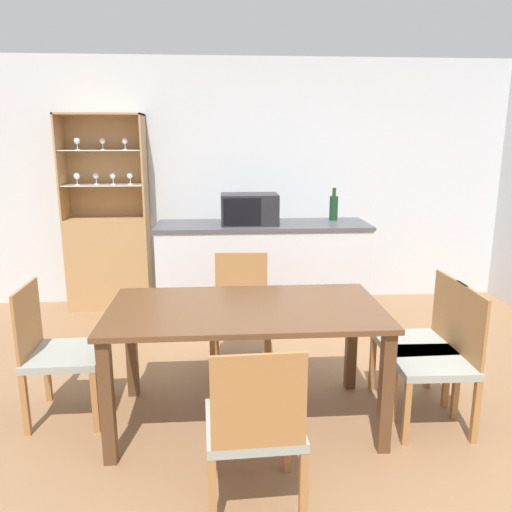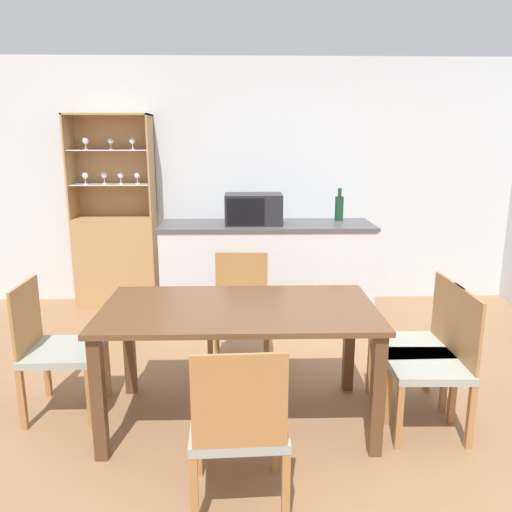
{
  "view_description": "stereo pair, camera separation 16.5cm",
  "coord_description": "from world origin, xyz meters",
  "px_view_note": "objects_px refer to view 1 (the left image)",
  "views": [
    {
      "loc": [
        -0.51,
        -2.73,
        1.73
      ],
      "look_at": [
        -0.25,
        1.01,
        0.85
      ],
      "focal_mm": 35.0,
      "sensor_mm": 36.0,
      "label": 1
    },
    {
      "loc": [
        -0.35,
        -2.74,
        1.73
      ],
      "look_at": [
        -0.25,
        1.01,
        0.85
      ],
      "focal_mm": 35.0,
      "sensor_mm": 36.0,
      "label": 2
    }
  ],
  "objects_px": {
    "dining_table": "(246,323)",
    "dining_chair_side_right_near": "(439,359)",
    "dining_chair_head_near": "(255,426)",
    "microwave": "(249,209)",
    "display_cabinet": "(109,250)",
    "dining_chair_head_far": "(241,313)",
    "dining_chair_side_right_far": "(422,342)",
    "wine_bottle": "(334,207)",
    "dining_chair_side_left_far": "(59,352)"
  },
  "relations": [
    {
      "from": "display_cabinet",
      "to": "wine_bottle",
      "type": "relative_size",
      "value": 6.26
    },
    {
      "from": "dining_chair_side_left_far",
      "to": "wine_bottle",
      "type": "height_order",
      "value": "wine_bottle"
    },
    {
      "from": "dining_chair_side_right_far",
      "to": "wine_bottle",
      "type": "relative_size",
      "value": 2.75
    },
    {
      "from": "dining_chair_head_far",
      "to": "dining_chair_head_near",
      "type": "xyz_separation_m",
      "value": [
        -0.0,
        -1.55,
        0.0
      ]
    },
    {
      "from": "wine_bottle",
      "to": "dining_chair_side_left_far",
      "type": "bearing_deg",
      "value": -139.34
    },
    {
      "from": "dining_chair_side_right_far",
      "to": "display_cabinet",
      "type": "bearing_deg",
      "value": 47.21
    },
    {
      "from": "dining_chair_side_right_near",
      "to": "microwave",
      "type": "height_order",
      "value": "microwave"
    },
    {
      "from": "microwave",
      "to": "wine_bottle",
      "type": "bearing_deg",
      "value": 12.28
    },
    {
      "from": "dining_chair_head_near",
      "to": "microwave",
      "type": "height_order",
      "value": "microwave"
    },
    {
      "from": "dining_table",
      "to": "dining_chair_head_far",
      "type": "relative_size",
      "value": 1.89
    },
    {
      "from": "dining_table",
      "to": "microwave",
      "type": "height_order",
      "value": "microwave"
    },
    {
      "from": "dining_chair_head_near",
      "to": "dining_chair_side_right_near",
      "type": "distance_m",
      "value": 1.33
    },
    {
      "from": "dining_chair_head_near",
      "to": "dining_chair_side_right_far",
      "type": "bearing_deg",
      "value": 35.53
    },
    {
      "from": "wine_bottle",
      "to": "dining_chair_head_far",
      "type": "bearing_deg",
      "value": -129.16
    },
    {
      "from": "dining_chair_head_far",
      "to": "dining_chair_side_left_far",
      "type": "xyz_separation_m",
      "value": [
        -1.16,
        -0.65,
        0.0
      ]
    },
    {
      "from": "dining_chair_head_near",
      "to": "dining_chair_side_left_far",
      "type": "bearing_deg",
      "value": 139.58
    },
    {
      "from": "dining_chair_head_near",
      "to": "dining_chair_side_left_far",
      "type": "relative_size",
      "value": 1.0
    },
    {
      "from": "dining_table",
      "to": "dining_chair_side_right_near",
      "type": "distance_m",
      "value": 1.19
    },
    {
      "from": "display_cabinet",
      "to": "dining_chair_side_left_far",
      "type": "height_order",
      "value": "display_cabinet"
    },
    {
      "from": "dining_chair_side_left_far",
      "to": "dining_chair_side_right_near",
      "type": "distance_m",
      "value": 2.34
    },
    {
      "from": "dining_chair_head_near",
      "to": "dining_chair_side_right_far",
      "type": "height_order",
      "value": "same"
    },
    {
      "from": "dining_chair_side_left_far",
      "to": "dining_chair_head_near",
      "type": "bearing_deg",
      "value": 51.31
    },
    {
      "from": "dining_table",
      "to": "dining_chair_head_near",
      "type": "xyz_separation_m",
      "value": [
        0.0,
        -0.78,
        -0.21
      ]
    },
    {
      "from": "dining_table",
      "to": "dining_chair_side_right_near",
      "type": "xyz_separation_m",
      "value": [
        1.16,
        -0.13,
        -0.21
      ]
    },
    {
      "from": "dining_chair_head_far",
      "to": "dining_chair_side_right_near",
      "type": "bearing_deg",
      "value": 145.5
    },
    {
      "from": "display_cabinet",
      "to": "dining_chair_head_far",
      "type": "height_order",
      "value": "display_cabinet"
    },
    {
      "from": "dining_table",
      "to": "microwave",
      "type": "xyz_separation_m",
      "value": [
        0.12,
        1.77,
        0.45
      ]
    },
    {
      "from": "display_cabinet",
      "to": "wine_bottle",
      "type": "height_order",
      "value": "display_cabinet"
    },
    {
      "from": "dining_chair_side_left_far",
      "to": "microwave",
      "type": "height_order",
      "value": "microwave"
    },
    {
      "from": "display_cabinet",
      "to": "dining_chair_side_left_far",
      "type": "distance_m",
      "value": 2.2
    },
    {
      "from": "dining_chair_side_right_far",
      "to": "microwave",
      "type": "xyz_separation_m",
      "value": [
        -1.04,
        1.64,
        0.66
      ]
    },
    {
      "from": "dining_table",
      "to": "dining_chair_head_near",
      "type": "bearing_deg",
      "value": -89.84
    },
    {
      "from": "microwave",
      "to": "dining_chair_head_near",
      "type": "bearing_deg",
      "value": -92.76
    },
    {
      "from": "display_cabinet",
      "to": "microwave",
      "type": "distance_m",
      "value": 1.61
    },
    {
      "from": "display_cabinet",
      "to": "dining_chair_side_right_near",
      "type": "distance_m",
      "value": 3.48
    },
    {
      "from": "dining_chair_head_far",
      "to": "dining_chair_side_left_far",
      "type": "relative_size",
      "value": 1.0
    },
    {
      "from": "microwave",
      "to": "wine_bottle",
      "type": "relative_size",
      "value": 1.67
    },
    {
      "from": "display_cabinet",
      "to": "dining_table",
      "type": "relative_size",
      "value": 1.21
    },
    {
      "from": "display_cabinet",
      "to": "dining_chair_head_near",
      "type": "distance_m",
      "value": 3.37
    },
    {
      "from": "microwave",
      "to": "dining_chair_side_right_near",
      "type": "bearing_deg",
      "value": -61.44
    },
    {
      "from": "dining_table",
      "to": "wine_bottle",
      "type": "relative_size",
      "value": 5.19
    },
    {
      "from": "dining_chair_head_near",
      "to": "microwave",
      "type": "xyz_separation_m",
      "value": [
        0.12,
        2.55,
        0.66
      ]
    },
    {
      "from": "dining_chair_side_right_near",
      "to": "dining_table",
      "type": "bearing_deg",
      "value": 84.95
    },
    {
      "from": "dining_chair_side_left_far",
      "to": "microwave",
      "type": "relative_size",
      "value": 1.65
    },
    {
      "from": "dining_table",
      "to": "dining_chair_side_left_far",
      "type": "relative_size",
      "value": 1.89
    },
    {
      "from": "wine_bottle",
      "to": "dining_chair_side_right_far",
      "type": "bearing_deg",
      "value": -83.79
    },
    {
      "from": "dining_chair_head_far",
      "to": "dining_chair_head_near",
      "type": "distance_m",
      "value": 1.55
    },
    {
      "from": "dining_chair_head_far",
      "to": "wine_bottle",
      "type": "relative_size",
      "value": 2.75
    },
    {
      "from": "dining_chair_side_right_near",
      "to": "wine_bottle",
      "type": "xyz_separation_m",
      "value": [
        -0.2,
        2.08,
        0.64
      ]
    },
    {
      "from": "dining_table",
      "to": "dining_chair_head_near",
      "type": "height_order",
      "value": "dining_chair_head_near"
    }
  ]
}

